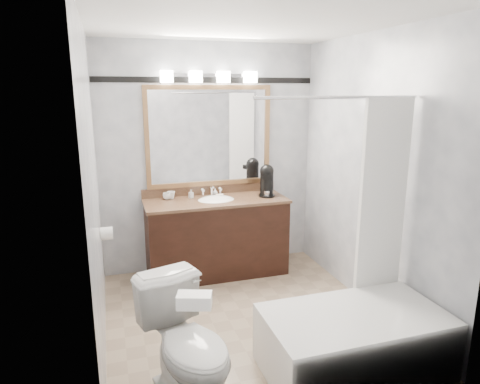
{
  "coord_description": "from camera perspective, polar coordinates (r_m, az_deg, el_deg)",
  "views": [
    {
      "loc": [
        -1.08,
        -3.3,
        2.01
      ],
      "look_at": [
        0.06,
        0.35,
        1.08
      ],
      "focal_mm": 32.0,
      "sensor_mm": 36.0,
      "label": 1
    }
  ],
  "objects": [
    {
      "name": "bathtub",
      "position": [
        3.38,
        15.13,
        -17.65
      ],
      "size": [
        1.3,
        0.75,
        1.96
      ],
      "color": "white",
      "rests_on": "ground"
    },
    {
      "name": "accent_stripe",
      "position": [
        4.72,
        -4.28,
        14.67
      ],
      "size": [
        2.4,
        0.01,
        0.06
      ],
      "primitive_type": "cube",
      "color": "black",
      "rests_on": "room"
    },
    {
      "name": "tissue_box",
      "position": [
        2.51,
        -6.11,
        -14.17
      ],
      "size": [
        0.22,
        0.16,
        0.08
      ],
      "primitive_type": "cube",
      "rotation": [
        0.0,
        0.0,
        -0.32
      ],
      "color": "white",
      "rests_on": "toilet"
    },
    {
      "name": "vanity",
      "position": [
        4.72,
        -3.15,
        -5.79
      ],
      "size": [
        1.53,
        0.58,
        0.97
      ],
      "color": "black",
      "rests_on": "ground"
    },
    {
      "name": "room",
      "position": [
        3.56,
        0.73,
        1.28
      ],
      "size": [
        2.42,
        2.62,
        2.52
      ],
      "color": "gray",
      "rests_on": "ground"
    },
    {
      "name": "soap_bottle_a",
      "position": [
        4.68,
        -6.53,
        -0.24
      ],
      "size": [
        0.05,
        0.05,
        0.09
      ],
      "primitive_type": "imported",
      "rotation": [
        0.0,
        0.0,
        0.37
      ],
      "color": "white",
      "rests_on": "vanity"
    },
    {
      "name": "soap_bar",
      "position": [
        4.73,
        -2.73,
        -0.45
      ],
      "size": [
        0.09,
        0.06,
        0.02
      ],
      "primitive_type": "cube",
      "rotation": [
        0.0,
        0.0,
        -0.18
      ],
      "color": "beige",
      "rests_on": "vanity"
    },
    {
      "name": "tp_roll",
      "position": [
        4.18,
        -17.35,
        -5.29
      ],
      "size": [
        0.11,
        0.12,
        0.12
      ],
      "primitive_type": "cylinder",
      "rotation": [
        0.0,
        1.57,
        0.0
      ],
      "color": "white",
      "rests_on": "room"
    },
    {
      "name": "mirror",
      "position": [
        4.74,
        -4.12,
        7.41
      ],
      "size": [
        1.4,
        0.04,
        1.1
      ],
      "color": "#A27449",
      "rests_on": "room"
    },
    {
      "name": "soap_bottle_b",
      "position": [
        4.79,
        -3.34,
        0.03
      ],
      "size": [
        0.07,
        0.07,
        0.07
      ],
      "primitive_type": "imported",
      "rotation": [
        0.0,
        0.0,
        0.22
      ],
      "color": "white",
      "rests_on": "vanity"
    },
    {
      "name": "coffee_maker",
      "position": [
        4.75,
        3.58,
        1.67
      ],
      "size": [
        0.19,
        0.23,
        0.35
      ],
      "rotation": [
        0.0,
        0.0,
        -0.35
      ],
      "color": "black",
      "rests_on": "vanity"
    },
    {
      "name": "vanity_light_bar",
      "position": [
        4.66,
        -4.09,
        15.1
      ],
      "size": [
        1.02,
        0.14,
        0.12
      ],
      "color": "silver",
      "rests_on": "room"
    },
    {
      "name": "cup_right",
      "position": [
        4.68,
        -9.17,
        -0.41
      ],
      "size": [
        0.1,
        0.1,
        0.08
      ],
      "primitive_type": "imported",
      "rotation": [
        0.0,
        0.0,
        -0.18
      ],
      "color": "white",
      "rests_on": "vanity"
    },
    {
      "name": "cup_left",
      "position": [
        4.66,
        -9.71,
        -0.54
      ],
      "size": [
        0.12,
        0.12,
        0.07
      ],
      "primitive_type": "imported",
      "rotation": [
        0.0,
        0.0,
        0.39
      ],
      "color": "white",
      "rests_on": "vanity"
    },
    {
      "name": "toilet",
      "position": [
        2.95,
        -6.89,
        -19.61
      ],
      "size": [
        0.65,
        0.88,
        0.8
      ],
      "primitive_type": "imported",
      "rotation": [
        0.0,
        0.0,
        0.29
      ],
      "color": "white",
      "rests_on": "ground"
    }
  ]
}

